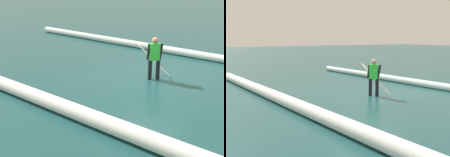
# 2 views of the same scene
# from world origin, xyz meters

# --- Properties ---
(ground_plane) EXTENTS (138.89, 138.89, 0.00)m
(ground_plane) POSITION_xyz_m (0.00, 0.00, 0.00)
(ground_plane) COLOR #1A494B
(surfer) EXTENTS (0.42, 0.47, 1.51)m
(surfer) POSITION_xyz_m (-0.31, 0.04, 0.84)
(surfer) COLOR black
(surfer) RESTS_ON ground_plane
(surfboard) EXTENTS (1.36, 0.83, 1.33)m
(surfboard) POSITION_xyz_m (-0.05, -0.28, 0.65)
(surfboard) COLOR white
(surfboard) RESTS_ON ground_plane
(wave_crest_foreground) EXTENTS (15.15, 0.75, 0.33)m
(wave_crest_foreground) POSITION_xyz_m (1.99, -3.61, 0.17)
(wave_crest_foreground) COLOR white
(wave_crest_foreground) RESTS_ON ground_plane
(wave_crest_midground) EXTENTS (18.54, 1.11, 0.42)m
(wave_crest_midground) POSITION_xyz_m (-1.08, 3.99, 0.21)
(wave_crest_midground) COLOR white
(wave_crest_midground) RESTS_ON ground_plane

